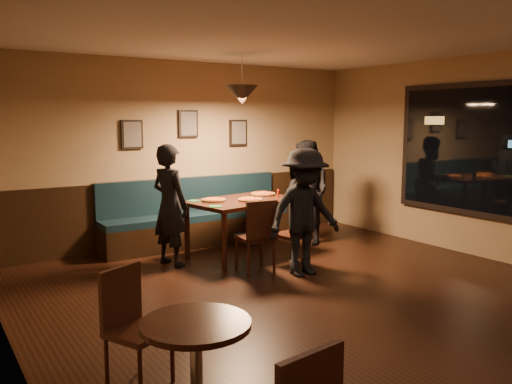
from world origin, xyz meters
TOP-DOWN VIEW (x-y plane):
  - floor at (0.00, 0.00)m, footprint 7.00×7.00m
  - ceiling at (0.00, 0.00)m, footprint 7.00×7.00m
  - wall_back at (0.00, 3.50)m, footprint 6.00×0.00m
  - wall_left at (-3.00, 0.00)m, footprint 0.00×7.00m
  - wall_right at (3.00, 0.00)m, footprint 0.00×7.00m
  - wainscot at (0.00, 3.47)m, footprint 5.88×0.06m
  - booth_bench at (0.00, 3.20)m, footprint 3.00×0.60m
  - window_frame at (2.96, 0.50)m, footprint 0.06×2.56m
  - window_glass at (2.93, 0.50)m, footprint 0.00×2.40m
  - picture_left at (-0.90, 3.47)m, footprint 0.32×0.04m
  - picture_center at (0.00, 3.47)m, footprint 0.32×0.04m
  - picture_right at (0.90, 3.47)m, footprint 0.32×0.04m
  - pendant_lamp at (0.24, 2.27)m, footprint 0.44×0.44m
  - dining_table at (0.24, 2.27)m, footprint 1.65×1.21m
  - chair_near_left at (-0.06, 1.48)m, footprint 0.46×0.46m
  - chair_near_right at (0.50, 1.46)m, footprint 0.44×0.44m
  - diner_left at (-0.82, 2.37)m, footprint 0.55×0.68m
  - diner_right at (1.46, 2.35)m, footprint 0.66×0.82m
  - diner_front at (0.38, 1.06)m, footprint 1.03×0.61m
  - pizza_a at (-0.17, 2.36)m, footprint 0.41×0.41m
  - pizza_b at (0.27, 2.11)m, footprint 0.35×0.35m
  - pizza_c at (0.72, 2.47)m, footprint 0.40×0.40m
  - soda_glass at (0.80, 1.93)m, footprint 0.09×0.09m
  - tabasco_bottle at (0.79, 2.18)m, footprint 0.03×0.03m
  - napkin_a at (-0.39, 2.53)m, footprint 0.19×0.19m
  - napkin_b at (-0.37, 1.96)m, footprint 0.21×0.21m
  - cutlery_set at (0.18, 1.90)m, footprint 0.21×0.07m
  - cafe_table at (-2.22, -1.19)m, footprint 0.79×0.79m
  - cafe_chair_far at (-2.31, -0.46)m, footprint 0.51×0.51m

SIDE VIEW (x-z plane):
  - floor at x=0.00m, z-range 0.00..0.00m
  - cafe_table at x=-2.22m, z-range 0.00..0.71m
  - dining_table at x=0.24m, z-range 0.00..0.80m
  - cafe_chair_far at x=-2.31m, z-range 0.00..0.86m
  - chair_near_right at x=0.50m, z-range 0.00..0.87m
  - chair_near_left at x=-0.06m, z-range 0.00..0.94m
  - wainscot at x=0.00m, z-range 0.00..1.00m
  - booth_bench at x=0.00m, z-range 0.00..1.00m
  - diner_front at x=0.38m, z-range 0.00..1.57m
  - diner_left at x=-0.82m, z-range 0.00..1.60m
  - diner_right at x=1.46m, z-range 0.00..1.61m
  - cutlery_set at x=0.18m, z-range 0.80..0.81m
  - napkin_a at x=-0.39m, z-range 0.80..0.81m
  - napkin_b at x=-0.37m, z-range 0.80..0.81m
  - pizza_a at x=-0.17m, z-range 0.80..0.84m
  - pizza_b at x=0.27m, z-range 0.80..0.84m
  - pizza_c at x=0.72m, z-range 0.80..0.84m
  - tabasco_bottle at x=0.79m, z-range 0.80..0.93m
  - soda_glass at x=0.80m, z-range 0.80..0.94m
  - wall_back at x=0.00m, z-range -1.60..4.40m
  - wall_left at x=-3.00m, z-range -2.10..4.90m
  - wall_right at x=3.00m, z-range -2.10..4.90m
  - window_frame at x=2.96m, z-range 0.57..2.43m
  - window_glass at x=2.93m, z-range 0.30..2.70m
  - picture_left at x=-0.90m, z-range 1.49..1.91m
  - picture_right at x=0.90m, z-range 1.49..1.91m
  - picture_center at x=0.00m, z-range 1.64..2.06m
  - pendant_lamp at x=0.24m, z-range 2.12..2.38m
  - ceiling at x=0.00m, z-range 2.80..2.80m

